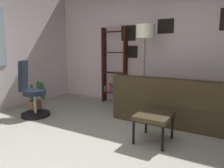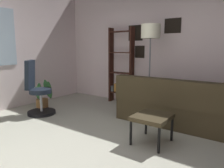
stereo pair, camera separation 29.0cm
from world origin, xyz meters
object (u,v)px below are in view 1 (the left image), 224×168
(couch, at_px, (181,106))
(footstool, at_px, (154,117))
(potted_plant, at_px, (37,98))
(office_chair, at_px, (31,95))
(bookshelf, at_px, (114,71))
(floor_lamp, at_px, (145,37))

(couch, height_order, footstool, couch)
(potted_plant, bearing_deg, office_chair, -145.20)
(bookshelf, bearing_deg, footstool, -135.98)
(floor_lamp, bearing_deg, couch, -106.54)
(couch, xyz_separation_m, footstool, (-1.12, 0.13, 0.08))
(footstool, height_order, bookshelf, bookshelf)
(footstool, xyz_separation_m, floor_lamp, (1.37, 0.72, 1.21))
(potted_plant, bearing_deg, floor_lamp, -59.09)
(footstool, distance_m, floor_lamp, 1.96)
(couch, relative_size, footstool, 3.96)
(footstool, height_order, potted_plant, potted_plant)
(couch, relative_size, office_chair, 1.89)
(footstool, bearing_deg, bookshelf, 44.02)
(couch, distance_m, office_chair, 2.89)
(bookshelf, relative_size, floor_lamp, 1.01)
(footstool, height_order, floor_lamp, floor_lamp)
(floor_lamp, bearing_deg, potted_plant, 120.91)
(couch, bearing_deg, bookshelf, 72.32)
(potted_plant, bearing_deg, footstool, -93.97)
(footstool, distance_m, bookshelf, 2.37)
(bookshelf, height_order, potted_plant, bookshelf)
(floor_lamp, height_order, potted_plant, floor_lamp)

